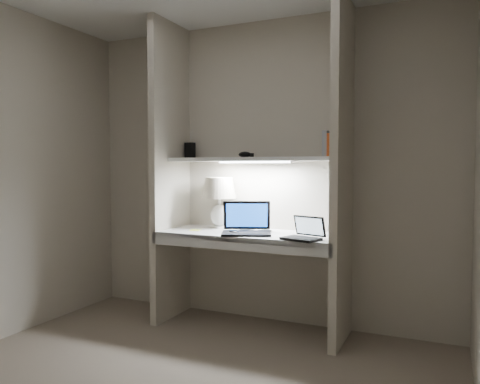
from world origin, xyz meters
The scene contains 17 objects.
back_wall centered at (0.00, 1.50, 1.25)m, with size 3.20×0.01×2.50m, color beige.
alcove_panel_left centered at (-0.73, 1.23, 1.25)m, with size 0.06×0.55×2.50m, color beige.
alcove_panel_right centered at (0.73, 1.23, 1.25)m, with size 0.06×0.55×2.50m, color beige.
desk centered at (0.00, 1.23, 0.75)m, with size 1.40×0.55×0.04m, color white.
desk_apron centered at (0.00, 0.96, 0.72)m, with size 1.46×0.03×0.10m, color silver.
shelf centered at (0.00, 1.32, 1.35)m, with size 1.40×0.36×0.03m, color silver.
strip_light centered at (0.00, 1.32, 1.33)m, with size 0.60×0.04×0.01m, color white.
table_lamp centered at (-0.34, 1.36, 1.06)m, with size 0.29×0.29×0.43m.
laptop_main centered at (0.00, 1.16, 0.83)m, with size 0.47×0.44×0.25m.
laptop_netbook centered at (0.50, 1.06, 0.81)m, with size 0.31×0.29×0.16m.
speaker centered at (-0.06, 1.34, 0.84)m, with size 0.10×0.07×0.15m, color silver.
mouse centered at (-0.06, 1.07, 0.79)m, with size 0.09×0.06×0.03m, color black.
cable_coil centered at (0.10, 1.33, 0.78)m, with size 0.10×0.10×0.01m, color black.
sticky_note centered at (-0.45, 1.16, 0.77)m, with size 0.08×0.08×0.00m, color #C8D82D.
book_row centered at (0.65, 1.39, 1.46)m, with size 0.19×0.13×0.20m.
shelf_box centered at (-0.64, 1.40, 1.43)m, with size 0.08×0.06×0.14m, color black.
shelf_gadget centered at (-0.09, 1.34, 1.39)m, with size 0.11×0.08×0.05m, color black.
Camera 1 is at (1.44, -2.16, 1.28)m, focal length 35.00 mm.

